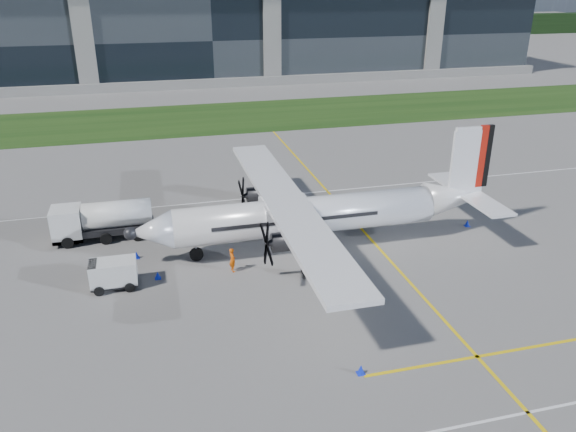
{
  "coord_description": "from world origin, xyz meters",
  "views": [
    {
      "loc": [
        -11.8,
        -25.79,
        17.46
      ],
      "look_at": [
        -3.44,
        6.77,
        2.99
      ],
      "focal_mm": 35.0,
      "sensor_mm": 36.0,
      "label": 1
    }
  ],
  "objects_px": {
    "baggage_tug": "(114,274)",
    "safety_cone_stbdwing": "(259,184)",
    "safety_cone_tail": "(467,223)",
    "safety_cone_nose_port": "(158,275)",
    "safety_cone_nose_stbd": "(136,255)",
    "fuel_tanker_truck": "(96,221)",
    "safety_cone_portwing": "(361,369)",
    "turboprop_aircraft": "(319,194)",
    "ground_crew_person": "(232,258)"
  },
  "relations": [
    {
      "from": "baggage_tug",
      "to": "safety_cone_stbdwing",
      "type": "height_order",
      "value": "baggage_tug"
    },
    {
      "from": "safety_cone_tail",
      "to": "safety_cone_nose_port",
      "type": "distance_m",
      "value": 23.1
    },
    {
      "from": "safety_cone_nose_stbd",
      "to": "safety_cone_stbdwing",
      "type": "bearing_deg",
      "value": 47.18
    },
    {
      "from": "safety_cone_tail",
      "to": "safety_cone_nose_port",
      "type": "bearing_deg",
      "value": -174.15
    },
    {
      "from": "safety_cone_tail",
      "to": "safety_cone_nose_port",
      "type": "relative_size",
      "value": 1.0
    },
    {
      "from": "fuel_tanker_truck",
      "to": "safety_cone_nose_port",
      "type": "relative_size",
      "value": 14.6
    },
    {
      "from": "safety_cone_tail",
      "to": "safety_cone_portwing",
      "type": "relative_size",
      "value": 1.0
    },
    {
      "from": "turboprop_aircraft",
      "to": "safety_cone_nose_port",
      "type": "bearing_deg",
      "value": -170.48
    },
    {
      "from": "safety_cone_portwing",
      "to": "safety_cone_stbdwing",
      "type": "distance_m",
      "value": 26.46
    },
    {
      "from": "ground_crew_person",
      "to": "safety_cone_nose_port",
      "type": "relative_size",
      "value": 3.7
    },
    {
      "from": "ground_crew_person",
      "to": "safety_cone_portwing",
      "type": "bearing_deg",
      "value": -172.45
    },
    {
      "from": "turboprop_aircraft",
      "to": "safety_cone_nose_stbd",
      "type": "relative_size",
      "value": 52.57
    },
    {
      "from": "ground_crew_person",
      "to": "safety_cone_portwing",
      "type": "relative_size",
      "value": 3.7
    },
    {
      "from": "fuel_tanker_truck",
      "to": "safety_cone_stbdwing",
      "type": "height_order",
      "value": "fuel_tanker_truck"
    },
    {
      "from": "ground_crew_person",
      "to": "fuel_tanker_truck",
      "type": "bearing_deg",
      "value": 37.48
    },
    {
      "from": "safety_cone_tail",
      "to": "baggage_tug",
      "type": "bearing_deg",
      "value": -173.84
    },
    {
      "from": "ground_crew_person",
      "to": "baggage_tug",
      "type": "bearing_deg",
      "value": 78.77
    },
    {
      "from": "baggage_tug",
      "to": "safety_cone_tail",
      "type": "height_order",
      "value": "baggage_tug"
    },
    {
      "from": "fuel_tanker_truck",
      "to": "baggage_tug",
      "type": "distance_m",
      "value": 7.51
    },
    {
      "from": "ground_crew_person",
      "to": "safety_cone_nose_stbd",
      "type": "height_order",
      "value": "ground_crew_person"
    },
    {
      "from": "safety_cone_stbdwing",
      "to": "safety_cone_nose_stbd",
      "type": "relative_size",
      "value": 1.0
    },
    {
      "from": "fuel_tanker_truck",
      "to": "safety_cone_portwing",
      "type": "xyz_separation_m",
      "value": [
        12.92,
        -18.66,
        -1.12
      ]
    },
    {
      "from": "baggage_tug",
      "to": "safety_cone_portwing",
      "type": "xyz_separation_m",
      "value": [
        11.53,
        -11.29,
        -0.63
      ]
    },
    {
      "from": "fuel_tanker_truck",
      "to": "safety_cone_portwing",
      "type": "distance_m",
      "value": 22.72
    },
    {
      "from": "safety_cone_tail",
      "to": "safety_cone_stbdwing",
      "type": "height_order",
      "value": "same"
    },
    {
      "from": "turboprop_aircraft",
      "to": "safety_cone_tail",
      "type": "relative_size",
      "value": 52.57
    },
    {
      "from": "baggage_tug",
      "to": "ground_crew_person",
      "type": "xyz_separation_m",
      "value": [
        7.25,
        0.21,
        0.05
      ]
    },
    {
      "from": "safety_cone_tail",
      "to": "safety_cone_nose_port",
      "type": "height_order",
      "value": "same"
    },
    {
      "from": "safety_cone_stbdwing",
      "to": "safety_cone_nose_port",
      "type": "distance_m",
      "value": 17.54
    },
    {
      "from": "turboprop_aircraft",
      "to": "safety_cone_portwing",
      "type": "xyz_separation_m",
      "value": [
        -2.09,
        -13.55,
        -3.69
      ]
    },
    {
      "from": "turboprop_aircraft",
      "to": "safety_cone_portwing",
      "type": "bearing_deg",
      "value": -98.75
    },
    {
      "from": "turboprop_aircraft",
      "to": "fuel_tanker_truck",
      "type": "relative_size",
      "value": 3.6
    },
    {
      "from": "ground_crew_person",
      "to": "safety_cone_portwing",
      "type": "xyz_separation_m",
      "value": [
        4.28,
        -11.5,
        -0.67
      ]
    },
    {
      "from": "baggage_tug",
      "to": "safety_cone_nose_port",
      "type": "height_order",
      "value": "baggage_tug"
    },
    {
      "from": "safety_cone_nose_stbd",
      "to": "safety_cone_nose_port",
      "type": "bearing_deg",
      "value": -68.23
    },
    {
      "from": "turboprop_aircraft",
      "to": "safety_cone_stbdwing",
      "type": "bearing_deg",
      "value": 96.98
    },
    {
      "from": "ground_crew_person",
      "to": "safety_cone_stbdwing",
      "type": "relative_size",
      "value": 3.7
    },
    {
      "from": "safety_cone_portwing",
      "to": "safety_cone_nose_port",
      "type": "distance_m",
      "value": 14.74
    },
    {
      "from": "ground_crew_person",
      "to": "safety_cone_nose_port",
      "type": "height_order",
      "value": "ground_crew_person"
    },
    {
      "from": "safety_cone_nose_stbd",
      "to": "fuel_tanker_truck",
      "type": "bearing_deg",
      "value": 125.23
    },
    {
      "from": "safety_cone_portwing",
      "to": "safety_cone_nose_stbd",
      "type": "bearing_deg",
      "value": 124.56
    },
    {
      "from": "safety_cone_nose_port",
      "to": "safety_cone_nose_stbd",
      "type": "bearing_deg",
      "value": 111.77
    },
    {
      "from": "baggage_tug",
      "to": "safety_cone_nose_port",
      "type": "xyz_separation_m",
      "value": [
        2.56,
        0.4,
        -0.63
      ]
    },
    {
      "from": "turboprop_aircraft",
      "to": "safety_cone_tail",
      "type": "distance_m",
      "value": 12.49
    },
    {
      "from": "ground_crew_person",
      "to": "safety_cone_tail",
      "type": "height_order",
      "value": "ground_crew_person"
    },
    {
      "from": "baggage_tug",
      "to": "safety_cone_tail",
      "type": "bearing_deg",
      "value": 6.16
    },
    {
      "from": "safety_cone_nose_stbd",
      "to": "baggage_tug",
      "type": "bearing_deg",
      "value": -109.95
    },
    {
      "from": "turboprop_aircraft",
      "to": "safety_cone_nose_port",
      "type": "height_order",
      "value": "turboprop_aircraft"
    },
    {
      "from": "safety_cone_nose_port",
      "to": "safety_cone_stbdwing",
      "type": "bearing_deg",
      "value": 57.3
    },
    {
      "from": "baggage_tug",
      "to": "safety_cone_tail",
      "type": "xyz_separation_m",
      "value": [
        25.54,
        2.76,
        -0.63
      ]
    }
  ]
}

